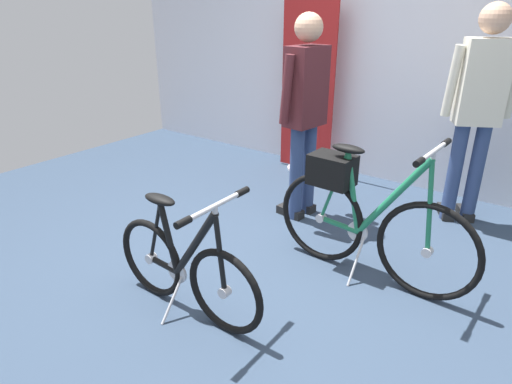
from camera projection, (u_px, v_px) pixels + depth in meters
name	position (u px, v px, depth m)	size (l,w,h in m)	color
ground_plane	(244.00, 277.00, 2.91)	(6.54, 6.54, 0.00)	#2D3D51
back_wall	(397.00, 35.00, 4.06)	(6.54, 0.10, 2.79)	silver
floor_banner_stand	(307.00, 98.00, 4.52)	(0.60, 0.36, 1.71)	#B7B7BC
folding_bike_foreground	(185.00, 267.00, 2.49)	(1.08, 0.53, 0.76)	black
display_bike_left	(362.00, 214.00, 2.80)	(1.35, 0.53, 0.94)	black
visitor_near_wall	(305.00, 108.00, 3.43)	(0.30, 0.53, 1.61)	navy
visitor_browsing	(478.00, 104.00, 3.33)	(0.47, 0.37, 1.68)	navy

